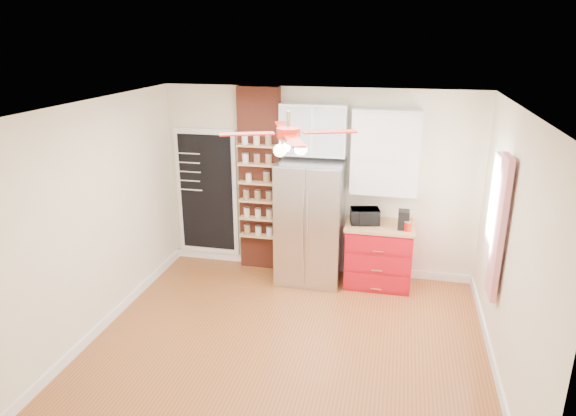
% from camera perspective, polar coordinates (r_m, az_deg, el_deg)
% --- Properties ---
extents(floor, '(4.50, 4.50, 0.00)m').
position_cam_1_polar(floor, '(6.15, 0.05, -14.54)').
color(floor, '#965326').
rests_on(floor, ground).
extents(ceiling, '(4.50, 4.50, 0.00)m').
position_cam_1_polar(ceiling, '(5.18, 0.06, 11.28)').
color(ceiling, white).
rests_on(ceiling, wall_back).
extents(wall_back, '(4.50, 0.02, 2.70)m').
position_cam_1_polar(wall_back, '(7.39, 3.41, 2.81)').
color(wall_back, '#F1E8C1').
rests_on(wall_back, floor).
extents(wall_front, '(4.50, 0.02, 2.70)m').
position_cam_1_polar(wall_front, '(3.80, -6.67, -13.58)').
color(wall_front, '#F1E8C1').
rests_on(wall_front, floor).
extents(wall_left, '(0.02, 4.00, 2.70)m').
position_cam_1_polar(wall_left, '(6.37, -20.13, -0.97)').
color(wall_left, '#F1E8C1').
rests_on(wall_left, floor).
extents(wall_right, '(0.02, 4.00, 2.70)m').
position_cam_1_polar(wall_right, '(5.53, 23.54, -4.37)').
color(wall_right, '#F1E8C1').
rests_on(wall_right, floor).
extents(chalkboard, '(0.95, 0.05, 1.95)m').
position_cam_1_polar(chalkboard, '(7.86, -9.00, 1.69)').
color(chalkboard, white).
rests_on(chalkboard, wall_back).
extents(brick_pillar, '(0.60, 0.16, 2.70)m').
position_cam_1_polar(brick_pillar, '(7.49, -3.13, 3.03)').
color(brick_pillar, brown).
rests_on(brick_pillar, floor).
extents(fridge, '(0.90, 0.70, 1.75)m').
position_cam_1_polar(fridge, '(7.19, 2.47, -1.59)').
color(fridge, '#A8A8AD').
rests_on(fridge, floor).
extents(upper_glass_cabinet, '(0.90, 0.35, 0.70)m').
position_cam_1_polar(upper_glass_cabinet, '(7.05, 2.90, 8.72)').
color(upper_glass_cabinet, white).
rests_on(upper_glass_cabinet, wall_back).
extents(red_cabinet, '(0.94, 0.64, 0.90)m').
position_cam_1_polar(red_cabinet, '(7.31, 10.03, -5.12)').
color(red_cabinet, '#A70A16').
rests_on(red_cabinet, floor).
extents(upper_shelf_unit, '(0.90, 0.30, 1.15)m').
position_cam_1_polar(upper_shelf_unit, '(7.03, 10.76, 6.11)').
color(upper_shelf_unit, white).
rests_on(upper_shelf_unit, wall_back).
extents(window, '(0.04, 0.75, 1.05)m').
position_cam_1_polar(window, '(6.29, 22.20, 0.47)').
color(window, white).
rests_on(window, wall_right).
extents(curtain, '(0.06, 0.40, 1.55)m').
position_cam_1_polar(curtain, '(5.80, 22.40, -2.09)').
color(curtain, red).
rests_on(curtain, wall_right).
extents(ceiling_fan, '(1.40, 1.40, 0.44)m').
position_cam_1_polar(ceiling_fan, '(5.22, 0.06, 8.28)').
color(ceiling_fan, silver).
rests_on(ceiling_fan, ceiling).
extents(toaster_oven, '(0.43, 0.34, 0.21)m').
position_cam_1_polar(toaster_oven, '(7.11, 8.52, -0.90)').
color(toaster_oven, black).
rests_on(toaster_oven, red_cabinet).
extents(coffee_maker, '(0.15, 0.18, 0.25)m').
position_cam_1_polar(coffee_maker, '(7.01, 12.71, -1.28)').
color(coffee_maker, black).
rests_on(coffee_maker, red_cabinet).
extents(canister_left, '(0.12, 0.12, 0.12)m').
position_cam_1_polar(canister_left, '(6.97, 13.13, -2.01)').
color(canister_left, '#AC1B09').
rests_on(canister_left, red_cabinet).
extents(canister_right, '(0.13, 0.13, 0.14)m').
position_cam_1_polar(canister_right, '(7.12, 13.24, -1.50)').
color(canister_right, red).
rests_on(canister_right, red_cabinet).
extents(pantry_jar_oats, '(0.10, 0.10, 0.12)m').
position_cam_1_polar(pantry_jar_oats, '(7.35, -4.40, 3.38)').
color(pantry_jar_oats, beige).
rests_on(pantry_jar_oats, brick_pillar).
extents(pantry_jar_beans, '(0.13, 0.13, 0.14)m').
position_cam_1_polar(pantry_jar_beans, '(7.31, -2.39, 3.44)').
color(pantry_jar_beans, olive).
rests_on(pantry_jar_beans, brick_pillar).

